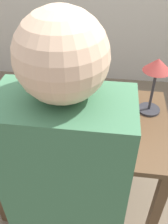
# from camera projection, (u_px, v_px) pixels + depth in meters

# --- Properties ---
(ground_plane) EXTENTS (12.00, 12.00, 0.00)m
(ground_plane) POSITION_uv_depth(u_px,v_px,m) (82.00, 187.00, 2.10)
(ground_plane) COLOR #70604C
(reading_desk) EXTENTS (1.14, 0.78, 0.75)m
(reading_desk) POSITION_uv_depth(u_px,v_px,m) (81.00, 131.00, 1.70)
(reading_desk) COLOR brown
(reading_desk) RESTS_ON ground_plane
(open_book) EXTENTS (0.50, 0.37, 0.06)m
(open_book) POSITION_uv_depth(u_px,v_px,m) (85.00, 123.00, 1.57)
(open_book) COLOR #38281E
(open_book) RESTS_ON reading_desk
(book_stack_tall) EXTENTS (0.20, 0.29, 0.15)m
(book_stack_tall) POSITION_uv_depth(u_px,v_px,m) (21.00, 106.00, 1.61)
(book_stack_tall) COLOR #234C2D
(book_stack_tall) RESTS_ON reading_desk
(book_standing_upright) EXTENTS (0.06, 0.16, 0.22)m
(book_standing_upright) POSITION_uv_depth(u_px,v_px,m) (46.00, 105.00, 1.56)
(book_standing_upright) COLOR brown
(book_standing_upright) RESTS_ON reading_desk
(reading_lamp) EXTENTS (0.17, 0.17, 0.39)m
(reading_lamp) POSITION_uv_depth(u_px,v_px,m) (156.00, 72.00, 1.51)
(reading_lamp) COLOR #2D2D33
(reading_lamp) RESTS_ON reading_desk
(coffee_mug) EXTENTS (0.08, 0.10, 0.08)m
(coffee_mug) POSITION_uv_depth(u_px,v_px,m) (129.00, 121.00, 1.55)
(coffee_mug) COLOR #B74238
(coffee_mug) RESTS_ON reading_desk
(pencil) EXTENTS (0.02, 0.16, 0.01)m
(pencil) POSITION_uv_depth(u_px,v_px,m) (88.00, 151.00, 1.40)
(pencil) COLOR gold
(pencil) RESTS_ON reading_desk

